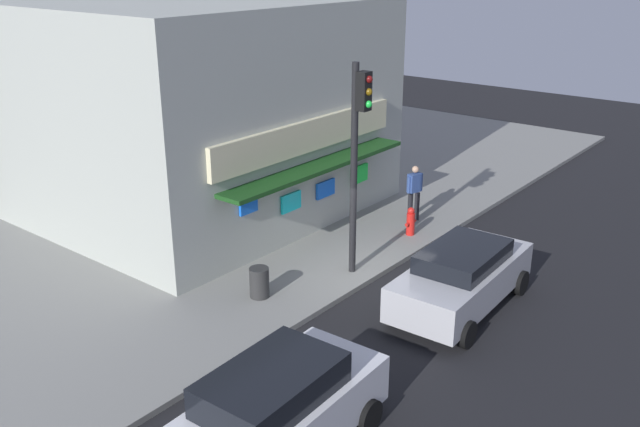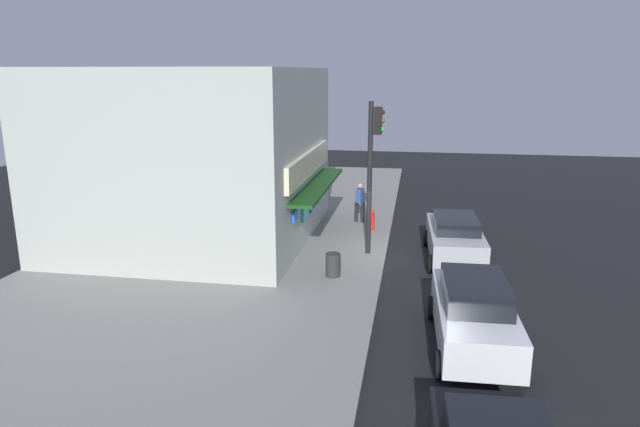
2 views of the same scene
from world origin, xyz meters
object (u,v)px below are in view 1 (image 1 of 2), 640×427
object	(u,v)px
traffic_light	(358,144)
parked_car_white	(273,414)
trash_can	(259,282)
pedestrian	(414,190)
fire_hydrant	(411,222)
parked_car_silver	(462,277)

from	to	relation	value
traffic_light	parked_car_white	distance (m)	7.82
trash_can	pedestrian	xyz separation A→B (m)	(7.00, -0.15, 0.59)
trash_can	parked_car_white	world-z (taller)	parked_car_white
fire_hydrant	parked_car_white	distance (m)	10.35
traffic_light	parked_car_silver	size ratio (longest dim) A/B	1.22
fire_hydrant	parked_car_white	xyz separation A→B (m)	(-9.80, -3.31, 0.35)
pedestrian	parked_car_silver	bearing A→B (deg)	-137.15
fire_hydrant	trash_can	world-z (taller)	fire_hydrant
fire_hydrant	pedestrian	distance (m)	1.49
fire_hydrant	trash_can	distance (m)	5.83
traffic_light	parked_car_silver	world-z (taller)	traffic_light
pedestrian	traffic_light	bearing A→B (deg)	-168.70
trash_can	traffic_light	bearing A→B (deg)	-21.34
pedestrian	parked_car_white	xyz separation A→B (m)	(-11.02, -3.96, -0.21)
fire_hydrant	parked_car_silver	world-z (taller)	parked_car_silver
traffic_light	trash_can	size ratio (longest dim) A/B	7.18
traffic_light	trash_can	bearing A→B (deg)	158.66
parked_car_silver	pedestrian	bearing A→B (deg)	42.85
fire_hydrant	parked_car_silver	xyz separation A→B (m)	(-2.97, -3.25, 0.28)
parked_car_silver	traffic_light	bearing A→B (deg)	93.57
traffic_light	parked_car_silver	distance (m)	4.14
fire_hydrant	pedestrian	world-z (taller)	pedestrian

